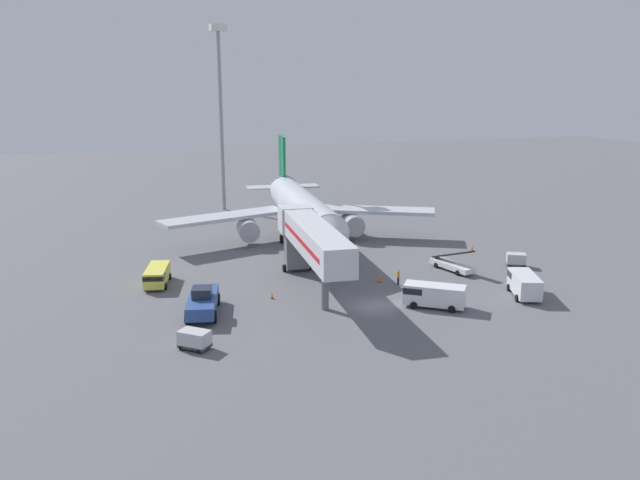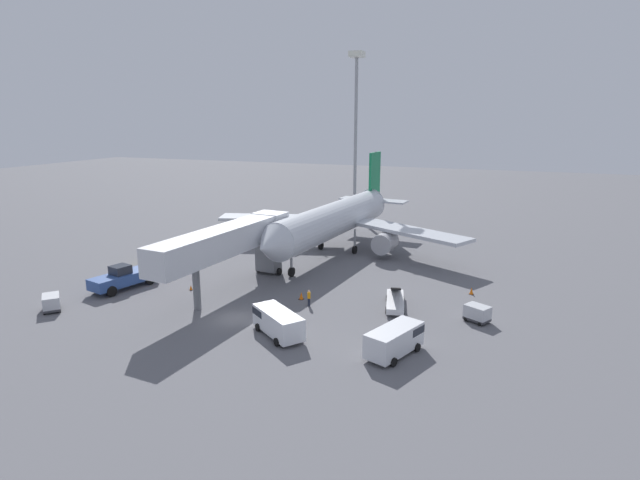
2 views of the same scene
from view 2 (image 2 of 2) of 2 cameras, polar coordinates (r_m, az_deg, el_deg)
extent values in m
plane|color=slate|center=(47.65, -9.50, -8.61)|extent=(300.00, 300.00, 0.00)
cylinder|color=silver|center=(67.09, 1.39, 2.24)|extent=(7.10, 28.16, 4.40)
cone|color=silver|center=(53.77, -5.75, -0.67)|extent=(4.61, 3.70, 4.31)
cone|color=silver|center=(82.01, 6.36, 4.46)|extent=(4.66, 5.52, 4.18)
cube|color=#147A47|center=(80.28, 6.11, 7.20)|extent=(0.75, 4.05, 7.03)
cube|color=silver|center=(79.57, 7.73, 4.31)|extent=(5.54, 3.43, 0.24)
cube|color=silver|center=(81.41, 4.21, 4.60)|extent=(5.54, 3.43, 0.24)
cube|color=silver|center=(66.09, 9.91, 0.99)|extent=(16.73, 11.34, 0.44)
cube|color=silver|center=(73.90, -4.62, 2.47)|extent=(17.23, 8.60, 0.44)
cylinder|color=#A8A8AD|center=(66.40, 7.26, -0.28)|extent=(2.96, 3.68, 2.64)
cylinder|color=#A8A8AD|center=(71.98, -3.06, 0.89)|extent=(2.96, 3.68, 2.64)
cylinder|color=gray|center=(58.36, -3.21, -2.26)|extent=(0.28, 0.28, 2.81)
cylinder|color=black|center=(58.76, -3.19, -3.57)|extent=(0.46, 1.13, 1.10)
cylinder|color=gray|center=(68.16, 3.90, 0.05)|extent=(0.28, 0.28, 2.81)
cylinder|color=black|center=(68.50, 3.88, -1.10)|extent=(0.46, 1.13, 1.10)
cylinder|color=gray|center=(70.22, 0.10, 0.48)|extent=(0.28, 0.28, 2.81)
cylinder|color=black|center=(70.55, 0.10, -0.63)|extent=(0.46, 1.13, 1.10)
cube|color=silver|center=(51.55, -11.23, -0.29)|extent=(4.60, 18.48, 2.70)
cube|color=red|center=(52.47, -12.56, -0.11)|extent=(1.39, 15.31, 0.44)
cube|color=silver|center=(59.37, -5.55, 1.72)|extent=(3.68, 3.09, 2.84)
cube|color=#232833|center=(60.40, -4.91, 2.18)|extent=(3.31, 0.53, 0.90)
cube|color=slate|center=(59.64, -5.78, -1.52)|extent=(2.70, 2.02, 3.98)
cylinder|color=black|center=(60.93, -6.87, -3.17)|extent=(0.37, 0.82, 0.80)
cylinder|color=black|center=(59.47, -4.56, -3.53)|extent=(0.37, 0.82, 0.80)
cylinder|color=slate|center=(49.79, -13.60, -5.15)|extent=(0.70, 0.70, 4.38)
cube|color=#2D4C8E|center=(58.42, -21.00, -3.99)|extent=(4.06, 7.60, 1.16)
cube|color=#232833|center=(57.94, -21.38, -3.10)|extent=(2.08, 2.15, 0.90)
cylinder|color=black|center=(56.45, -22.24, -5.32)|extent=(0.65, 1.16, 1.10)
cylinder|color=black|center=(58.33, -23.50, -4.84)|extent=(0.65, 1.16, 1.10)
cylinder|color=black|center=(58.96, -18.43, -4.21)|extent=(0.65, 1.16, 1.10)
cylinder|color=black|center=(60.77, -19.76, -3.79)|extent=(0.65, 1.16, 1.10)
cube|color=white|center=(49.93, 8.37, -6.81)|extent=(2.88, 5.96, 0.55)
cube|color=black|center=(49.49, 8.43, -5.39)|extent=(2.18, 5.83, 2.01)
cylinder|color=black|center=(48.43, 9.29, -7.85)|extent=(0.35, 0.63, 0.60)
cylinder|color=black|center=(48.41, 7.44, -7.79)|extent=(0.35, 0.63, 0.60)
cylinder|color=black|center=(51.66, 9.22, -6.46)|extent=(0.35, 0.63, 0.60)
cylinder|color=black|center=(51.64, 7.50, -6.41)|extent=(0.35, 0.63, 0.60)
cube|color=silver|center=(40.24, 8.28, -10.93)|extent=(3.83, 5.67, 1.90)
cube|color=#1E232D|center=(41.46, 9.70, -9.60)|extent=(2.59, 2.33, 0.61)
cylinder|color=black|center=(42.36, 8.34, -10.97)|extent=(0.59, 0.77, 0.68)
cylinder|color=black|center=(41.40, 10.71, -11.67)|extent=(0.59, 0.77, 0.68)
cylinder|color=black|center=(39.92, 5.67, -12.49)|extent=(0.59, 0.77, 0.68)
cylinder|color=black|center=(38.90, 8.12, -13.30)|extent=(0.59, 0.77, 0.68)
cube|color=white|center=(43.23, -4.69, -9.09)|extent=(5.72, 4.99, 1.85)
cube|color=#1E232D|center=(44.65, -5.84, -7.79)|extent=(2.69, 2.75, 0.59)
cylinder|color=black|center=(44.60, -6.86, -9.63)|extent=(0.77, 0.71, 0.68)
cylinder|color=black|center=(45.40, -4.57, -9.14)|extent=(0.77, 0.71, 0.68)
cylinder|color=black|center=(41.75, -4.78, -11.25)|extent=(0.77, 0.71, 0.68)
cylinder|color=black|center=(42.61, -2.36, -10.68)|extent=(0.77, 0.71, 0.68)
cube|color=#E5DB4C|center=(67.79, -17.28, -1.38)|extent=(3.24, 5.80, 1.58)
cube|color=#1E232D|center=(66.62, -18.56, -1.43)|extent=(2.39, 2.18, 0.51)
cylinder|color=black|center=(66.24, -17.87, -2.43)|extent=(0.51, 0.75, 0.68)
cylinder|color=black|center=(67.74, -18.87, -2.16)|extent=(0.51, 0.75, 0.68)
cylinder|color=black|center=(68.26, -15.62, -1.81)|extent=(0.51, 0.75, 0.68)
cylinder|color=black|center=(69.72, -16.64, -1.56)|extent=(0.51, 0.75, 0.68)
cube|color=#38383D|center=(54.93, -27.71, -6.69)|extent=(2.73, 2.66, 0.22)
cube|color=silver|center=(54.72, -27.79, -6.03)|extent=(2.73, 2.66, 1.11)
cylinder|color=black|center=(54.16, -26.99, -7.00)|extent=(0.35, 0.33, 0.36)
cylinder|color=black|center=(54.21, -28.41, -7.15)|extent=(0.35, 0.33, 0.36)
cylinder|color=black|center=(55.72, -27.01, -6.45)|extent=(0.35, 0.33, 0.36)
cylinder|color=black|center=(55.77, -28.39, -6.59)|extent=(0.35, 0.33, 0.36)
cube|color=#38383D|center=(48.25, 17.09, -8.38)|extent=(2.49, 2.24, 0.22)
cube|color=silver|center=(48.01, 17.14, -7.64)|extent=(2.49, 2.24, 1.12)
cylinder|color=black|center=(48.47, 18.23, -8.51)|extent=(0.37, 0.28, 0.36)
cylinder|color=black|center=(47.42, 17.37, -8.94)|extent=(0.37, 0.28, 0.36)
cylinder|color=black|center=(49.17, 16.80, -8.09)|extent=(0.37, 0.28, 0.36)
cylinder|color=black|center=(48.14, 15.92, -8.50)|extent=(0.37, 0.28, 0.36)
cylinder|color=#1E2333|center=(49.79, -1.24, -6.94)|extent=(0.30, 0.30, 0.79)
cylinder|color=orange|center=(49.55, -1.25, -6.17)|extent=(0.40, 0.40, 0.63)
sphere|color=tan|center=(49.40, -1.25, -5.70)|extent=(0.21, 0.21, 0.21)
cube|color=black|center=(55.35, 16.51, -5.81)|extent=(0.48, 0.48, 0.03)
cone|color=orange|center=(55.23, 16.54, -5.45)|extent=(0.41, 0.41, 0.70)
cube|color=black|center=(56.05, -14.18, -5.41)|extent=(0.35, 0.35, 0.03)
cone|color=orange|center=(55.96, -14.20, -5.15)|extent=(0.29, 0.29, 0.51)
cube|color=black|center=(51.71, -2.10, -6.61)|extent=(0.50, 0.50, 0.03)
cone|color=orange|center=(51.58, -2.10, -6.21)|extent=(0.43, 0.43, 0.74)
cylinder|color=#93969B|center=(92.69, 3.98, 11.08)|extent=(0.56, 0.56, 27.80)
cube|color=silver|center=(93.20, 4.13, 19.96)|extent=(2.40, 2.40, 1.00)
camera|label=1|loc=(48.34, -87.51, 3.91)|focal=36.41mm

